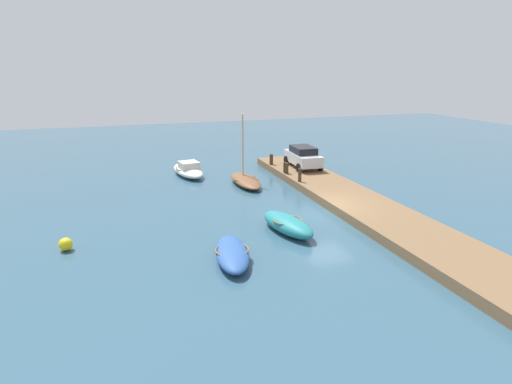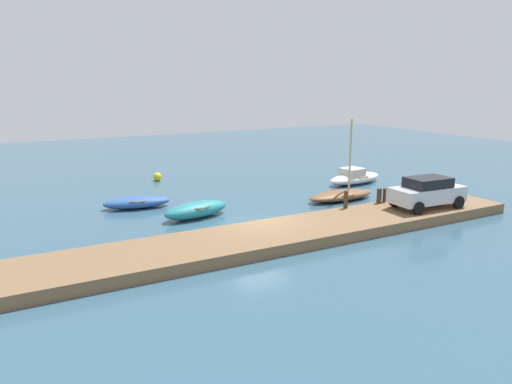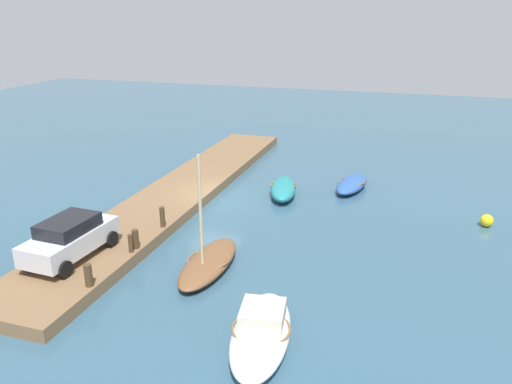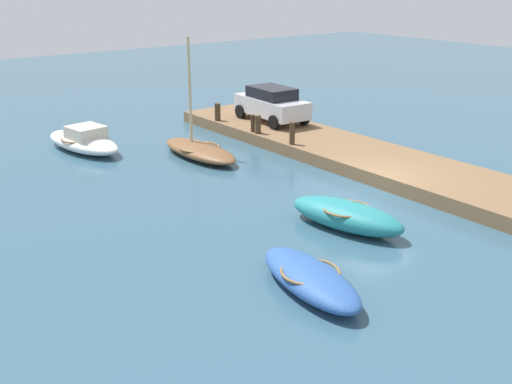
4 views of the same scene
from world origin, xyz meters
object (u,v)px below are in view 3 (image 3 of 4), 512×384
mooring_post_west (162,217)px  marker_buoy (487,221)px  rowboat_brown (208,262)px  parked_car (70,238)px  rowboat_blue (352,184)px  motorboat_white (261,331)px  mooring_post_mid_east (131,243)px  mooring_post_east (88,275)px  mooring_post_mid_west (136,239)px  rowboat_teal (283,189)px

mooring_post_west → marker_buoy: 14.92m
rowboat_brown → parked_car: (1.57, -5.02, 1.01)m
parked_car → rowboat_blue: bearing=147.5°
motorboat_white → marker_buoy: (-11.62, 7.38, -0.14)m
marker_buoy → motorboat_white: bearing=-32.4°
parked_car → mooring_post_mid_east: bearing=122.3°
marker_buoy → mooring_post_west: bearing=-67.7°
motorboat_white → mooring_post_east: (-0.59, -6.41, 0.48)m
mooring_post_mid_east → marker_buoy: mooring_post_mid_east is taller
rowboat_blue → mooring_post_mid_east: size_ratio=5.05×
rowboat_blue → mooring_post_mid_east: mooring_post_mid_east is taller
rowboat_blue → mooring_post_mid_west: (11.22, -7.10, 0.57)m
mooring_post_mid_west → mooring_post_mid_east: 0.38m
mooring_post_west → parked_car: size_ratio=0.23×
rowboat_blue → mooring_post_east: size_ratio=4.69×
rowboat_blue → marker_buoy: rowboat_blue is taller
rowboat_blue → mooring_post_east: 16.01m
mooring_post_west → rowboat_teal: bearing=151.4°
mooring_post_east → parked_car: 2.57m
mooring_post_west → mooring_post_mid_east: bearing=0.0°
mooring_post_west → mooring_post_east: (5.38, 0.00, -0.05)m
rowboat_brown → motorboat_white: bearing=40.5°
rowboat_teal → mooring_post_mid_east: (9.42, -3.70, 0.46)m
rowboat_brown → mooring_post_mid_west: size_ratio=6.03×
rowboat_brown → mooring_post_west: rowboat_brown is taller
mooring_post_mid_west → marker_buoy: bearing=119.9°
motorboat_white → marker_buoy: motorboat_white is taller
rowboat_teal → mooring_post_east: size_ratio=4.81×
rowboat_teal → mooring_post_mid_west: size_ratio=4.96×
mooring_post_west → parked_car: parked_car is taller
mooring_post_mid_west → parked_car: parked_car is taller
rowboat_blue → marker_buoy: 7.46m
motorboat_white → parked_car: 8.69m
rowboat_brown → mooring_post_mid_east: (0.48, -3.09, 0.56)m
mooring_post_west → marker_buoy: size_ratio=1.55×
rowboat_blue → marker_buoy: (3.30, 6.69, -0.03)m
mooring_post_mid_west → rowboat_brown: bearing=91.9°
rowboat_brown → motorboat_white: size_ratio=1.01×
rowboat_blue → mooring_post_east: bearing=-16.7°
motorboat_white → mooring_post_mid_east: mooring_post_mid_east is taller
mooring_post_mid_west → marker_buoy: 15.92m
rowboat_brown → mooring_post_west: bearing=-125.8°
mooring_post_west → parked_car: (3.73, -1.93, 0.38)m
mooring_post_west → mooring_post_mid_east: mooring_post_west is taller
rowboat_brown → mooring_post_mid_east: bearing=-81.9°
rowboat_teal → mooring_post_east: (12.15, -3.70, 0.49)m
mooring_post_east → parked_car: (-1.64, -1.93, 0.43)m
rowboat_teal → mooring_post_west: size_ratio=4.28×
mooring_post_mid_east → mooring_post_east: size_ratio=0.93×
motorboat_white → parked_car: (-2.23, -8.35, 0.90)m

